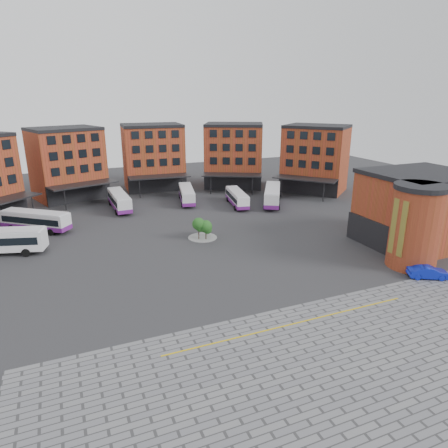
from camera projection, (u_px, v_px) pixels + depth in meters
name	position (u px, v px, depth m)	size (l,w,h in m)	color
ground	(220.00, 270.00, 49.68)	(160.00, 160.00, 0.00)	#28282B
paving_zone	(349.00, 376.00, 31.10)	(50.00, 22.00, 0.02)	slate
yellow_line	(294.00, 324.00, 38.11)	(26.00, 0.15, 0.02)	gold
main_building	(125.00, 167.00, 79.28)	(94.14, 42.48, 14.60)	#973621
east_building	(418.00, 211.00, 55.85)	(17.40, 15.40, 10.60)	#973621
tree_island	(204.00, 227.00, 60.04)	(4.40, 4.40, 3.47)	gray
bus_b	(35.00, 220.00, 63.57)	(10.71, 9.22, 3.25)	silver
bus_c	(119.00, 200.00, 75.66)	(3.14, 11.51, 3.22)	silver
bus_d	(187.00, 194.00, 80.56)	(4.87, 11.23, 3.08)	silver
bus_e	(237.00, 198.00, 78.25)	(4.27, 10.64, 2.92)	white
bus_f	(272.00, 195.00, 79.05)	(8.75, 12.06, 3.48)	white
blue_car	(428.00, 272.00, 47.39)	(1.62, 4.64, 1.53)	#0E1FB6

